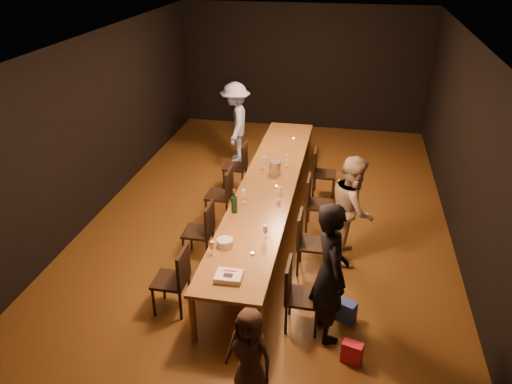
% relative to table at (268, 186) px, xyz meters
% --- Properties ---
extents(ground, '(10.00, 10.00, 0.00)m').
position_rel_table_xyz_m(ground, '(0.00, 0.00, -0.70)').
color(ground, '#452811').
rests_on(ground, ground).
extents(room_shell, '(6.04, 10.04, 3.02)m').
position_rel_table_xyz_m(room_shell, '(0.00, 0.00, 1.38)').
color(room_shell, black).
rests_on(room_shell, ground).
extents(table, '(0.90, 6.00, 0.75)m').
position_rel_table_xyz_m(table, '(0.00, 0.00, 0.00)').
color(table, brown).
rests_on(table, ground).
extents(chair_right_0, '(0.42, 0.42, 0.93)m').
position_rel_table_xyz_m(chair_right_0, '(0.85, -2.40, -0.24)').
color(chair_right_0, black).
rests_on(chair_right_0, ground).
extents(chair_right_1, '(0.42, 0.42, 0.93)m').
position_rel_table_xyz_m(chair_right_1, '(0.85, -1.20, -0.24)').
color(chair_right_1, black).
rests_on(chair_right_1, ground).
extents(chair_right_2, '(0.42, 0.42, 0.93)m').
position_rel_table_xyz_m(chair_right_2, '(0.85, 0.00, -0.24)').
color(chair_right_2, black).
rests_on(chair_right_2, ground).
extents(chair_right_3, '(0.42, 0.42, 0.93)m').
position_rel_table_xyz_m(chair_right_3, '(0.85, 1.20, -0.24)').
color(chair_right_3, black).
rests_on(chair_right_3, ground).
extents(chair_left_0, '(0.42, 0.42, 0.93)m').
position_rel_table_xyz_m(chair_left_0, '(-0.85, -2.40, -0.24)').
color(chair_left_0, black).
rests_on(chair_left_0, ground).
extents(chair_left_1, '(0.42, 0.42, 0.93)m').
position_rel_table_xyz_m(chair_left_1, '(-0.85, -1.20, -0.24)').
color(chair_left_1, black).
rests_on(chair_left_1, ground).
extents(chair_left_2, '(0.42, 0.42, 0.93)m').
position_rel_table_xyz_m(chair_left_2, '(-0.85, 0.00, -0.24)').
color(chair_left_2, black).
rests_on(chair_left_2, ground).
extents(chair_left_3, '(0.42, 0.42, 0.93)m').
position_rel_table_xyz_m(chair_left_3, '(-0.85, 1.20, -0.24)').
color(chair_left_3, black).
rests_on(chair_left_3, ground).
extents(woman_birthday, '(0.64, 0.77, 1.80)m').
position_rel_table_xyz_m(woman_birthday, '(1.15, -2.45, 0.20)').
color(woman_birthday, black).
rests_on(woman_birthday, ground).
extents(woman_tan, '(0.62, 0.80, 1.64)m').
position_rel_table_xyz_m(woman_tan, '(1.37, -0.71, 0.12)').
color(woman_tan, beige).
rests_on(woman_tan, ground).
extents(man_blue, '(0.82, 1.20, 1.71)m').
position_rel_table_xyz_m(man_blue, '(-1.15, 2.55, 0.15)').
color(man_blue, '#93ADE3').
rests_on(man_blue, ground).
extents(child, '(0.63, 0.52, 1.10)m').
position_rel_table_xyz_m(child, '(0.42, -3.54, -0.15)').
color(child, '#432D25').
rests_on(child, ground).
extents(gift_bag_red, '(0.26, 0.18, 0.28)m').
position_rel_table_xyz_m(gift_bag_red, '(1.48, -2.89, -0.56)').
color(gift_bag_red, red).
rests_on(gift_bag_red, ground).
extents(gift_bag_blue, '(0.27, 0.24, 0.29)m').
position_rel_table_xyz_m(gift_bag_blue, '(1.39, -2.20, -0.56)').
color(gift_bag_blue, '#2847B1').
rests_on(gift_bag_blue, ground).
extents(birthday_cake, '(0.32, 0.26, 0.08)m').
position_rel_table_xyz_m(birthday_cake, '(-0.02, -2.61, 0.08)').
color(birthday_cake, white).
rests_on(birthday_cake, table).
extents(plate_stack, '(0.25, 0.25, 0.12)m').
position_rel_table_xyz_m(plate_stack, '(-0.24, -1.95, 0.11)').
color(plate_stack, silver).
rests_on(plate_stack, table).
extents(champagne_bottle, '(0.10, 0.10, 0.38)m').
position_rel_table_xyz_m(champagne_bottle, '(-0.33, -1.03, 0.24)').
color(champagne_bottle, black).
rests_on(champagne_bottle, table).
extents(ice_bucket, '(0.23, 0.23, 0.23)m').
position_rel_table_xyz_m(ice_bucket, '(0.04, 0.41, 0.16)').
color(ice_bucket, silver).
rests_on(ice_bucket, table).
extents(wineglass_0, '(0.06, 0.06, 0.21)m').
position_rel_table_xyz_m(wineglass_0, '(-0.34, -2.16, 0.15)').
color(wineglass_0, beige).
rests_on(wineglass_0, table).
extents(wineglass_1, '(0.06, 0.06, 0.21)m').
position_rel_table_xyz_m(wineglass_1, '(0.24, -1.65, 0.15)').
color(wineglass_1, beige).
rests_on(wineglass_1, table).
extents(wineglass_2, '(0.06, 0.06, 0.21)m').
position_rel_table_xyz_m(wineglass_2, '(-0.26, -0.69, 0.15)').
color(wineglass_2, silver).
rests_on(wineglass_2, table).
extents(wineglass_3, '(0.06, 0.06, 0.21)m').
position_rel_table_xyz_m(wineglass_3, '(0.25, -0.49, 0.15)').
color(wineglass_3, beige).
rests_on(wineglass_3, table).
extents(wineglass_4, '(0.06, 0.06, 0.21)m').
position_rel_table_xyz_m(wineglass_4, '(-0.18, 0.60, 0.15)').
color(wineglass_4, silver).
rests_on(wineglass_4, table).
extents(wineglass_5, '(0.06, 0.06, 0.21)m').
position_rel_table_xyz_m(wineglass_5, '(0.20, 0.78, 0.15)').
color(wineglass_5, silver).
rests_on(wineglass_5, table).
extents(tealight_near, '(0.05, 0.05, 0.03)m').
position_rel_table_xyz_m(tealight_near, '(0.15, -2.06, 0.06)').
color(tealight_near, '#B2B7B2').
rests_on(tealight_near, table).
extents(tealight_mid, '(0.05, 0.05, 0.03)m').
position_rel_table_xyz_m(tealight_mid, '(0.15, -0.11, 0.06)').
color(tealight_mid, '#B2B7B2').
rests_on(tealight_mid, table).
extents(tealight_far, '(0.05, 0.05, 0.03)m').
position_rel_table_xyz_m(tealight_far, '(0.15, 2.06, 0.06)').
color(tealight_far, '#B2B7B2').
rests_on(tealight_far, table).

